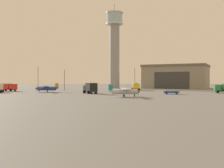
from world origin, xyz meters
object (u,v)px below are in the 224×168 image
Objects in this scene: truck_box_red at (8,87)px; light_post_east at (38,76)px; airplane_silver at (124,91)px; light_post_north at (135,76)px; car_blue at (171,92)px; light_post_west at (64,78)px; control_tower at (115,44)px; airplane_blue at (47,88)px; truck_box_black at (90,88)px; car_orange at (49,88)px; truck_fuel_tanker_yellow at (136,86)px; light_post_centre at (119,78)px.

truck_box_red is 0.71× the size of light_post_east.
airplane_silver is 1.06× the size of light_post_north.
car_blue is 0.55× the size of light_post_west.
light_post_east reaches higher than light_post_west.
control_tower is 4.14× the size of airplane_blue.
car_orange is at bearing 8.96° from truck_box_black.
car_orange is at bearing -173.93° from light_post_west.
airplane_silver is at bearing -7.26° from truck_fuel_tanker_yellow.
light_post_centre reaches higher than truck_fuel_tanker_yellow.
control_tower is at bearing 125.14° from car_blue.
light_post_east is 1.29× the size of light_post_centre.
car_blue is (14.66, -54.67, -20.85)m from control_tower.
truck_fuel_tanker_yellow reaches higher than truck_box_red.
light_post_north is (-6.39, 39.37, 4.81)m from car_blue.
truck_box_black is at bearing -115.00° from light_post_north.
control_tower reaches higher than car_blue.
control_tower is 33.94m from truck_fuel_tanker_yellow.
truck_fuel_tanker_yellow is (15.90, 24.55, -0.02)m from truck_box_black.
control_tower reaches higher than truck_box_black.
truck_box_black reaches higher than truck_box_red.
truck_box_red is 0.77× the size of light_post_north.
car_blue is at bearing -42.20° from light_post_east.
light_post_east is (-34.92, 55.77, 4.58)m from airplane_silver.
airplane_blue is 19.37m from light_post_west.
light_post_west is 0.81× the size of light_post_east.
car_orange is at bearing -158.12° from light_post_centre.
truck_box_black is 0.61× the size of light_post_east.
airplane_silver is 1.20× the size of light_post_west.
control_tower reaches higher than light_post_west.
truck_fuel_tanker_yellow is (46.54, 7.25, 0.12)m from truck_box_red.
car_orange is (-41.28, 31.20, 0.00)m from car_blue.
light_post_east is at bearing 118.47° from airplane_silver.
car_orange is (-18.24, 27.52, -0.95)m from truck_box_black.
truck_fuel_tanker_yellow reaches higher than airplane_blue.
control_tower is 69.11m from airplane_silver.
truck_box_black is at bearing 117.36° from airplane_silver.
light_post_west is 1.05× the size of light_post_centre.
light_post_east reaches higher than airplane_blue.
airplane_silver reaches higher than car_orange.
truck_box_red is at bearing -101.54° from light_post_east.
airplane_blue is 41.30m from light_post_north.
light_post_centre is (-5.83, 14.34, 3.06)m from truck_fuel_tanker_yellow.
light_post_north is at bearing -61.62° from control_tower.
control_tower is at bearing 47.98° from light_post_west.
control_tower reaches higher than light_post_north.
car_orange is at bearing -92.44° from truck_fuel_tanker_yellow.
control_tower is 39.04m from light_post_east.
light_post_west is (-12.18, 28.17, 3.27)m from truck_box_black.
truck_fuel_tanker_yellow is 1.43× the size of car_blue.
light_post_east reaches higher than car_blue.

